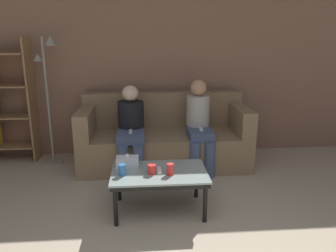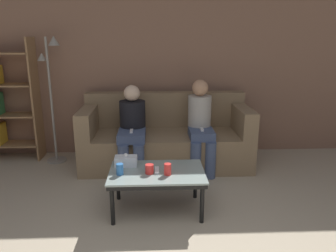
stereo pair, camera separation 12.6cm
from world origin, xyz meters
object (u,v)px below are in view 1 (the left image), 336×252
Objects in this scene: cup_far_center at (152,169)px; couch at (164,139)px; standing_lamp at (48,88)px; game_remote at (159,170)px; seated_person_mid_left at (199,123)px; cup_near_right at (170,169)px; seated_person_left_end at (131,126)px; tissue_box at (127,161)px; cup_near_left at (122,170)px; coffee_table at (159,175)px.

couch is at bearing 81.14° from cup_far_center.
standing_lamp is (-1.29, 1.45, 0.57)m from cup_far_center.
seated_person_mid_left is at bearing 61.57° from game_remote.
seated_person_left_end is (-0.40, 1.11, 0.12)m from cup_near_right.
seated_person_left_end reaches higher than tissue_box.
couch reaches higher than cup_near_left.
standing_lamp is (-1.49, 0.14, 0.69)m from couch.
standing_lamp is (-1.36, 1.40, 0.66)m from coffee_table.
seated_person_left_end is 0.95× the size of seated_person_mid_left.
standing_lamp reaches higher than coffee_table.
cup_near_right is (0.10, -0.09, 0.10)m from coffee_table.
seated_person_mid_left is at bearing 50.46° from cup_near_left.
standing_lamp is at bearing 130.15° from tissue_box.
seated_person_mid_left is at bearing 45.52° from tissue_box.
seated_person_mid_left reaches higher than coffee_table.
cup_near_right is 0.10× the size of seated_person_left_end.
coffee_table is at bearing 138.80° from cup_near_right.
cup_near_right is at bearing -41.20° from game_remote.
seated_person_left_end is (-0.43, -0.23, 0.25)m from couch.
game_remote is at bearing 138.80° from cup_near_right.
couch reaches higher than coffee_table.
seated_person_left_end is at bearing -19.30° from standing_lamp.
cup_far_center is (-0.07, -0.05, 0.09)m from coffee_table.
cup_near_right is at bearing -45.54° from standing_lamp.
game_remote is at bearing -26.45° from tissue_box.
seated_person_mid_left is at bearing 67.68° from cup_near_right.
seated_person_left_end reaches higher than cup_far_center.
cup_near_right is at bearing -41.20° from coffee_table.
cup_near_left is 0.45m from cup_near_right.
seated_person_left_end is at bearing 87.29° from cup_near_left.
cup_near_left is 0.10× the size of seated_person_left_end.
couch reaches higher than cup_far_center.
game_remote is at bearing -45.83° from standing_lamp.
cup_near_right is at bearing -30.55° from tissue_box.
seated_person_mid_left reaches higher than couch.
cup_near_left reaches higher than cup_far_center.
coffee_table is at bearing -118.43° from seated_person_mid_left.
couch reaches higher than game_remote.
cup_near_right is 1.19m from seated_person_left_end.
coffee_table is at bearing 35.09° from cup_far_center.
tissue_box reaches higher than cup_far_center.
couch is at bearing 152.99° from seated_person_mid_left.
couch is 1.26m from coffee_table.
cup_near_left is at bearing -129.54° from seated_person_mid_left.
game_remote is 0.09× the size of standing_lamp.
cup_near_right is 0.10× the size of seated_person_mid_left.
standing_lamp reaches higher than cup_near_right.
seated_person_mid_left is (0.63, 1.09, 0.15)m from cup_far_center.
cup_near_left is 0.22m from tissue_box.
cup_near_right reaches higher than game_remote.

